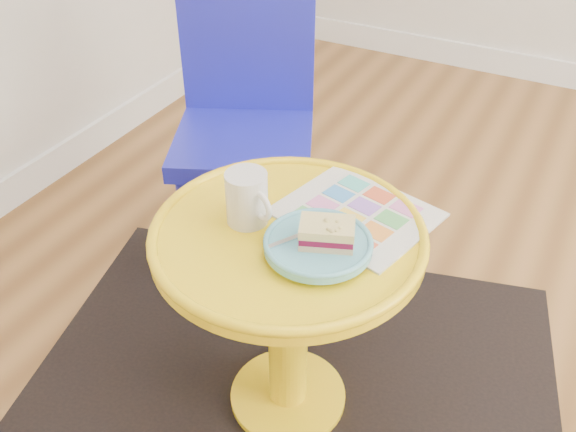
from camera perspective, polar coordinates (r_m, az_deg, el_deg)
The scene contains 9 objects.
room_walls at distance 2.53m, azimuth 8.06°, elevation 6.57°, with size 4.00×4.00×4.00m.
rug at distance 1.65m, azimuth -0.00°, elevation -15.86°, with size 1.30×1.10×0.01m, color black.
side_table at distance 1.37m, azimuth -0.00°, elevation -6.31°, with size 0.55×0.55×0.52m.
chair at distance 1.80m, azimuth -3.78°, elevation 9.11°, with size 0.49×0.49×0.84m.
newspaper at distance 1.33m, azimuth 6.11°, elevation 0.27°, with size 0.29×0.25×0.01m, color silver.
mug at distance 1.27m, azimuth -3.62°, elevation 1.71°, with size 0.12×0.08×0.11m.
plate at distance 1.21m, azimuth 2.69°, elevation -2.60°, with size 0.21×0.21×0.02m.
cake_slice at distance 1.19m, azimuth 3.48°, elevation -1.51°, with size 0.12×0.10×0.04m.
fork at distance 1.22m, azimuth 1.30°, elevation -1.67°, with size 0.09×0.13×0.00m.
Camera 1 is at (-0.29, -1.09, 1.31)m, focal length 40.00 mm.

